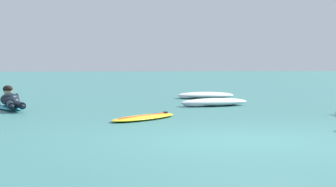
{
  "coord_description": "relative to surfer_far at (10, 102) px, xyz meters",
  "views": [
    {
      "loc": [
        -2.17,
        -8.27,
        0.99
      ],
      "look_at": [
        -0.24,
        4.98,
        0.37
      ],
      "focal_mm": 70.93,
      "sensor_mm": 36.0,
      "label": 1
    }
  ],
  "objects": [
    {
      "name": "ground_plane",
      "position": [
        3.48,
        3.65,
        -0.14
      ],
      "size": [
        120.0,
        120.0,
        0.0
      ],
      "primitive_type": "plane",
      "color": "#387A75"
    },
    {
      "name": "whitewater_front",
      "position": [
        4.56,
        0.32,
        -0.06
      ],
      "size": [
        1.85,
        1.22,
        0.18
      ],
      "color": "white",
      "rests_on": "ground"
    },
    {
      "name": "drifting_surfboard",
      "position": [
        2.58,
        -3.03,
        -0.11
      ],
      "size": [
        1.6,
        1.83,
        0.16
      ],
      "color": "yellow",
      "rests_on": "ground"
    },
    {
      "name": "whitewater_mid_left",
      "position": [
        5.02,
        3.56,
        -0.06
      ],
      "size": [
        1.61,
        1.14,
        0.18
      ],
      "color": "white",
      "rests_on": "ground"
    },
    {
      "name": "surfer_far",
      "position": [
        0.0,
        0.0,
        0.0
      ],
      "size": [
        0.88,
        2.61,
        0.55
      ],
      "color": "#2DB2D1",
      "rests_on": "ground"
    }
  ]
}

